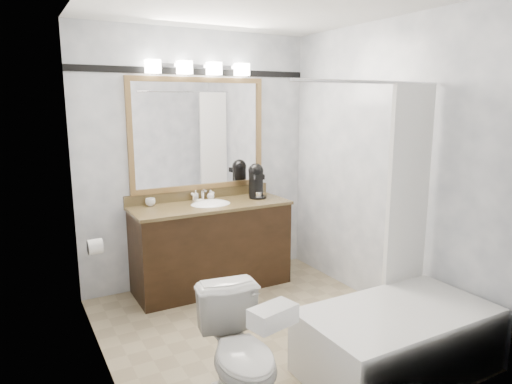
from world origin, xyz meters
TOP-DOWN VIEW (x-y plane):
  - room at (0.00, 0.00)m, footprint 2.42×2.62m
  - vanity at (0.00, 1.02)m, footprint 1.53×0.58m
  - mirror at (0.00, 1.28)m, footprint 1.40×0.04m
  - vanity_light_bar at (0.00, 1.23)m, footprint 1.02×0.14m
  - accent_stripe at (0.00, 1.29)m, footprint 2.40×0.01m
  - bathtub at (0.55, -0.90)m, footprint 1.30×0.75m
  - tp_roll at (-1.14, 0.66)m, footprint 0.11×0.12m
  - toilet at (-0.58, -0.76)m, footprint 0.49×0.74m
  - tissue_box at (-0.58, -1.12)m, footprint 0.27×0.18m
  - coffee_maker at (0.54, 1.08)m, footprint 0.18×0.23m
  - cup_left at (-0.53, 1.21)m, footprint 0.12×0.12m
  - soap_bottle_a at (-0.07, 1.22)m, footprint 0.06×0.06m
  - soap_bottle_b at (0.08, 1.21)m, footprint 0.08×0.08m
  - soap_bar at (-0.06, 1.13)m, footprint 0.10×0.08m

SIDE VIEW (x-z plane):
  - bathtub at x=0.55m, z-range -0.70..1.26m
  - toilet at x=-0.58m, z-range 0.00..0.71m
  - vanity at x=0.00m, z-range -0.04..0.93m
  - tp_roll at x=-1.14m, z-range 0.64..0.76m
  - tissue_box at x=-0.58m, z-range 0.71..0.81m
  - soap_bar at x=-0.06m, z-range 0.85..0.88m
  - cup_left at x=-0.53m, z-range 0.85..0.92m
  - soap_bottle_b at x=0.08m, z-range 0.85..0.95m
  - soap_bottle_a at x=-0.07m, z-range 0.85..0.95m
  - coffee_maker at x=0.54m, z-range 0.86..1.20m
  - room at x=0.00m, z-range -0.01..2.51m
  - mirror at x=0.00m, z-range 0.95..2.05m
  - accent_stripe at x=0.00m, z-range 2.07..2.13m
  - vanity_light_bar at x=0.00m, z-range 2.07..2.19m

